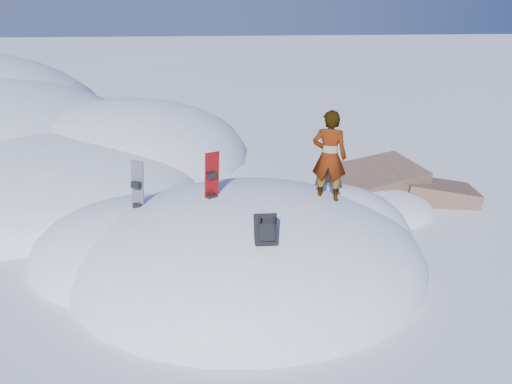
{
  "coord_description": "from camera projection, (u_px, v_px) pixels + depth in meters",
  "views": [
    {
      "loc": [
        -0.64,
        -8.66,
        4.99
      ],
      "look_at": [
        0.17,
        0.3,
        1.44
      ],
      "focal_mm": 35.0,
      "sensor_mm": 36.0,
      "label": 1
    }
  ],
  "objects": [
    {
      "name": "ground",
      "position": [
        249.0,
        265.0,
        9.91
      ],
      "size": [
        120.0,
        120.0,
        0.0
      ],
      "primitive_type": "plane",
      "color": "white",
      "rests_on": "ground"
    },
    {
      "name": "snow_mound",
      "position": [
        239.0,
        259.0,
        10.11
      ],
      "size": [
        8.0,
        6.0,
        3.0
      ],
      "color": "white",
      "rests_on": "ground"
    },
    {
      "name": "rock_outcrop",
      "position": [
        382.0,
        200.0,
        13.0
      ],
      "size": [
        4.68,
        4.41,
        1.68
      ],
      "color": "brown",
      "rests_on": "ground"
    },
    {
      "name": "snowboard_red",
      "position": [
        212.0,
        188.0,
        9.3
      ],
      "size": [
        0.33,
        0.29,
        1.47
      ],
      "rotation": [
        0.0,
        0.0,
        0.43
      ],
      "color": "red",
      "rests_on": "snow_mound"
    },
    {
      "name": "snowboard_dark",
      "position": [
        138.0,
        198.0,
        9.67
      ],
      "size": [
        0.33,
        0.3,
        1.49
      ],
      "rotation": [
        0.0,
        0.0,
        -0.54
      ],
      "color": "black",
      "rests_on": "snow_mound"
    },
    {
      "name": "backpack",
      "position": [
        266.0,
        229.0,
        7.96
      ],
      "size": [
        0.36,
        0.48,
        0.6
      ],
      "rotation": [
        0.0,
        0.0,
        -0.01
      ],
      "color": "black",
      "rests_on": "snow_mound"
    },
    {
      "name": "gear_pile",
      "position": [
        134.0,
        288.0,
        8.92
      ],
      "size": [
        0.91,
        0.72,
        0.24
      ],
      "rotation": [
        0.0,
        0.0,
        0.45
      ],
      "color": "black",
      "rests_on": "ground"
    },
    {
      "name": "person",
      "position": [
        329.0,
        157.0,
        9.38
      ],
      "size": [
        0.76,
        0.62,
        1.79
      ],
      "primitive_type": "imported",
      "rotation": [
        0.0,
        0.0,
        2.8
      ],
      "color": "slate",
      "rests_on": "snow_mound"
    }
  ]
}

